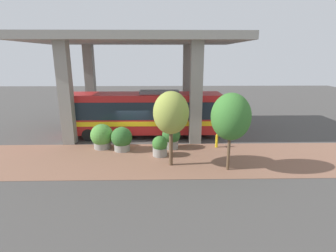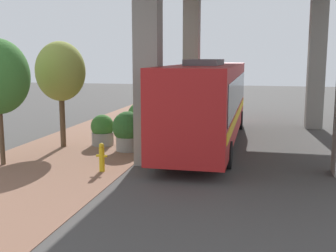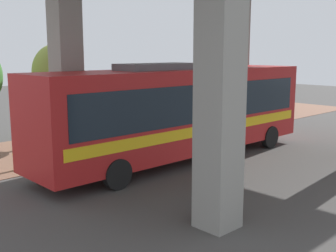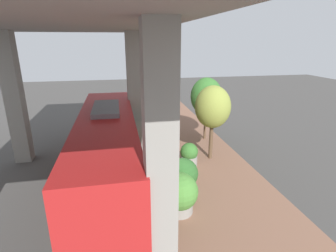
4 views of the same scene
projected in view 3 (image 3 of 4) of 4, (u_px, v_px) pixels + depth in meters
ground_plane at (160, 147)px, 19.16m from camera, size 80.00×80.00×0.00m
sidewalk_strip at (120, 138)px, 21.30m from camera, size 6.00×40.00×0.02m
bus at (181, 108)px, 16.64m from camera, size 2.80×12.67×3.88m
fire_hydrant at (16, 157)px, 15.32m from camera, size 0.40×0.19×1.03m
planter_front at (92, 135)px, 17.64m from camera, size 1.33×1.33×1.71m
planter_middle at (90, 132)px, 19.28m from camera, size 1.05×1.05×1.41m
planter_back at (150, 124)px, 20.33m from camera, size 1.50×1.50×1.75m
planter_extra at (181, 121)px, 20.97m from camera, size 1.65×1.65×1.83m
street_tree_near at (56, 73)px, 19.49m from camera, size 2.15×2.15×4.65m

